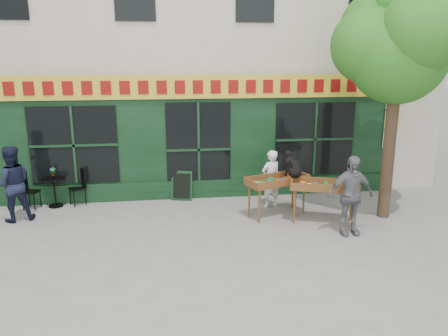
% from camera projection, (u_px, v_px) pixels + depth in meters
% --- Properties ---
extents(ground, '(80.00, 80.00, 0.00)m').
position_uv_depth(ground, '(208.00, 230.00, 9.74)').
color(ground, slate).
rests_on(ground, ground).
extents(building, '(14.00, 7.26, 10.00)m').
position_uv_depth(building, '(188.00, 18.00, 14.24)').
color(building, beige).
rests_on(building, ground).
extents(street_tree, '(3.05, 2.90, 5.60)m').
position_uv_depth(street_tree, '(400.00, 40.00, 9.63)').
color(street_tree, '#382619').
rests_on(street_tree, ground).
extents(book_cart_center, '(1.62, 1.12, 0.99)m').
position_uv_depth(book_cart_center, '(277.00, 183.00, 10.45)').
color(book_cart_center, brown).
rests_on(book_cart_center, ground).
extents(dog, '(0.53, 0.68, 0.60)m').
position_uv_depth(dog, '(293.00, 164.00, 10.33)').
color(dog, black).
rests_on(dog, book_cart_center).
extents(woman, '(0.63, 0.53, 1.48)m').
position_uv_depth(woman, '(271.00, 179.00, 11.09)').
color(woman, white).
rests_on(woman, ground).
extents(book_cart_right, '(1.62, 1.07, 0.99)m').
position_uv_depth(book_cart_right, '(324.00, 188.00, 10.02)').
color(book_cart_right, brown).
rests_on(book_cart_right, ground).
extents(man_right, '(1.03, 0.45, 1.75)m').
position_uv_depth(man_right, '(350.00, 195.00, 9.32)').
color(man_right, slate).
rests_on(man_right, ground).
extents(bistro_table, '(0.60, 0.60, 0.76)m').
position_uv_depth(bistro_table, '(54.00, 186.00, 11.13)').
color(bistro_table, black).
rests_on(bistro_table, ground).
extents(bistro_chair_left, '(0.44, 0.43, 0.95)m').
position_uv_depth(bistro_chair_left, '(27.00, 188.00, 10.97)').
color(bistro_chair_left, black).
rests_on(bistro_chair_left, ground).
extents(bistro_chair_right, '(0.50, 0.50, 0.95)m').
position_uv_depth(bistro_chair_right, '(80.00, 184.00, 11.30)').
color(bistro_chair_right, black).
rests_on(bistro_chair_right, ground).
extents(potted_plant, '(0.15, 0.10, 0.28)m').
position_uv_depth(potted_plant, '(53.00, 173.00, 11.04)').
color(potted_plant, gray).
rests_on(potted_plant, bistro_table).
extents(man_left, '(1.06, 0.95, 1.79)m').
position_uv_depth(man_left, '(12.00, 184.00, 10.09)').
color(man_left, black).
rests_on(man_left, ground).
extents(chalkboard, '(0.59, 0.32, 0.79)m').
position_uv_depth(chalkboard, '(182.00, 186.00, 11.68)').
color(chalkboard, black).
rests_on(chalkboard, ground).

